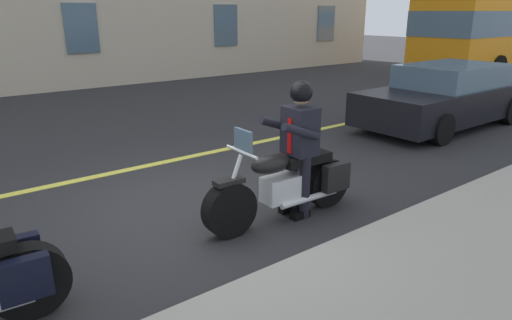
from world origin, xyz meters
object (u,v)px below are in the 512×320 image
motorcycle_main (286,185)px  bus_near (510,28)px  rider_main (299,138)px  car_silver (446,96)px

motorcycle_main → bus_near: bearing=-162.8°
motorcycle_main → bus_near: 18.20m
motorcycle_main → rider_main: 0.61m
motorcycle_main → car_silver: car_silver is taller
motorcycle_main → rider_main: (-0.19, 0.00, 0.58)m
rider_main → bus_near: (-17.15, -5.36, 0.84)m
bus_near → car_silver: bearing=19.0°
bus_near → car_silver: size_ratio=2.40×
bus_near → car_silver: 11.86m
rider_main → car_silver: bearing=-165.7°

